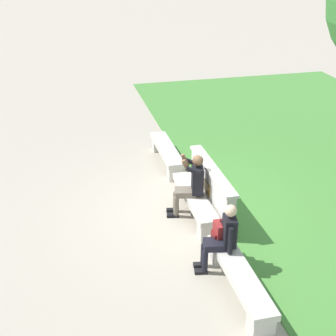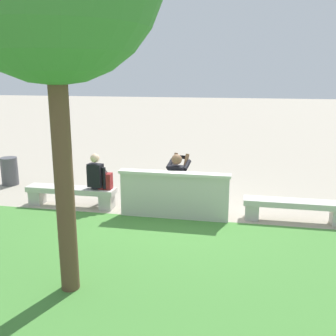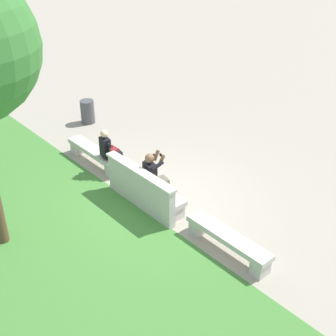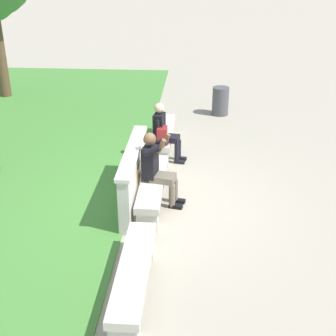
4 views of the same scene
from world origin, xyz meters
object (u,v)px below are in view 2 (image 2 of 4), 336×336
bench_mid (71,193)px  person_photographer (179,180)px  trash_bin (10,171)px  bench_near (177,200)px  bench_main (295,207)px  person_distant (98,179)px  backpack (106,181)px

bench_mid → person_photographer: 2.51m
person_photographer → trash_bin: size_ratio=1.76×
bench_near → bench_main: bearing=180.0°
person_distant → backpack: (-0.18, 0.02, -0.05)m
trash_bin → bench_main: bearing=169.6°
trash_bin → bench_near: bearing=164.6°
bench_near → person_distant: 1.84m
bench_main → person_distant: person_distant is taller
person_photographer → person_distant: size_ratio=1.05×
bench_main → trash_bin: size_ratio=2.75×
person_distant → trash_bin: bearing=-22.7°
bench_main → bench_near: (2.45, 0.00, 0.00)m
bench_main → bench_near: same height
person_photographer → trash_bin: 5.05m
backpack → trash_bin: backpack is taller
bench_main → backpack: size_ratio=4.82×
backpack → bench_near: bearing=178.4°
backpack → trash_bin: 3.49m
person_photographer → person_distant: (1.83, 0.01, -0.06)m
bench_mid → person_photographer: person_photographer is taller
bench_near → trash_bin: trash_bin is taller
bench_mid → person_distant: (-0.65, -0.07, 0.37)m
trash_bin → backpack: bearing=158.2°
bench_mid → backpack: bearing=-176.8°
bench_mid → person_distant: bearing=-174.2°
bench_near → bench_mid: 2.45m
bench_mid → backpack: (-0.83, -0.05, 0.32)m
bench_near → trash_bin: size_ratio=2.75×
bench_near → person_distant: person_distant is taller
bench_near → bench_mid: same height
bench_near → person_distant: (1.80, -0.07, 0.37)m
bench_mid → person_photographer: size_ratio=1.56×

